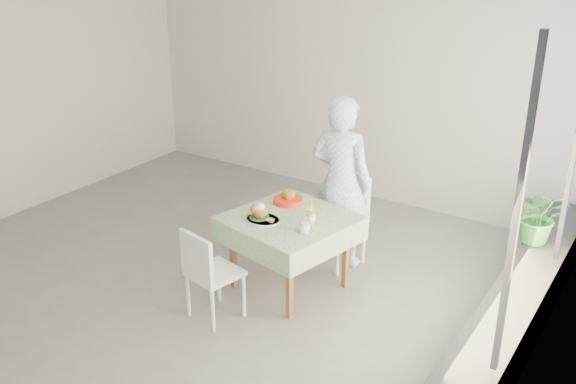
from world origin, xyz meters
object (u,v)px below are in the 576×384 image
Objects in this scene: cafe_table at (290,244)px; potted_plant at (539,216)px; main_dish at (261,215)px; chair_far at (339,236)px; chair_near at (214,291)px; diner at (341,182)px; juice_cup_orange at (311,216)px.

potted_plant reaches higher than cafe_table.
chair_far is at bearing 69.79° from main_dish.
potted_plant is (2.22, 2.05, 0.50)m from chair_near.
diner is at bearing 70.86° from main_dish.
potted_plant reaches higher than juice_cup_orange.
diner is at bearing 79.40° from cafe_table.
chair_near is 1.09m from juice_cup_orange.
cafe_table is 4.23× the size of juice_cup_orange.
juice_cup_orange reaches higher than chair_near.
chair_far is at bearing 78.27° from cafe_table.
chair_near is 3.06m from potted_plant.
diner reaches higher than potted_plant.
cafe_table is 0.87m from chair_near.
juice_cup_orange reaches higher than cafe_table.
potted_plant reaches higher than main_dish.
potted_plant is at bearing 42.65° from chair_near.
chair_far is 1.10× the size of chair_near.
diner is 3.29× the size of potted_plant.
chair_far is at bearing 102.32° from diner.
potted_plant reaches higher than chair_far.
main_dish is at bearing 65.26° from diner.
potted_plant is (1.95, 1.25, 0.31)m from cafe_table.
potted_plant reaches higher than chair_near.
juice_cup_orange reaches higher than chair_far.
diner is at bearing 97.18° from juice_cup_orange.
potted_plant is (2.13, 1.44, -0.03)m from main_dish.
main_dish is at bearing 81.55° from chair_near.
chair_far is at bearing -163.11° from potted_plant.
chair_far is 1.77× the size of potted_plant.
chair_near is 0.81m from main_dish.
cafe_table is at bearing -147.35° from potted_plant.
juice_cup_orange is 2.13m from potted_plant.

